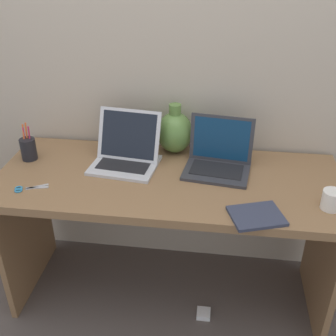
% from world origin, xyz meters
% --- Properties ---
extents(ground_plane, '(6.00, 6.00, 0.00)m').
position_xyz_m(ground_plane, '(0.00, 0.00, 0.00)').
color(ground_plane, '#564C47').
extents(back_wall, '(4.40, 0.04, 2.40)m').
position_xyz_m(back_wall, '(0.00, 0.37, 1.20)').
color(back_wall, '#BCAD99').
rests_on(back_wall, ground).
extents(desk, '(1.61, 0.65, 0.75)m').
position_xyz_m(desk, '(0.00, 0.00, 0.59)').
color(desk, olive).
rests_on(desk, ground).
extents(laptop_left, '(0.34, 0.29, 0.25)m').
position_xyz_m(laptop_left, '(-0.22, 0.11, 0.81)').
color(laptop_left, silver).
rests_on(laptop_left, desk).
extents(laptop_right, '(0.33, 0.28, 0.24)m').
position_xyz_m(laptop_right, '(0.23, 0.12, 0.81)').
color(laptop_right, '#333338').
rests_on(laptop_right, desk).
extents(green_vase, '(0.18, 0.18, 0.26)m').
position_xyz_m(green_vase, '(0.00, 0.27, 0.86)').
color(green_vase, '#5B843D').
rests_on(green_vase, desk).
extents(notebook_stack, '(0.25, 0.22, 0.01)m').
position_xyz_m(notebook_stack, '(0.39, -0.26, 0.75)').
color(notebook_stack, '#33384C').
rests_on(notebook_stack, desk).
extents(coffee_mug, '(0.12, 0.08, 0.08)m').
position_xyz_m(coffee_mug, '(0.70, -0.16, 0.79)').
color(coffee_mug, white).
rests_on(coffee_mug, desk).
extents(pen_cup, '(0.08, 0.08, 0.19)m').
position_xyz_m(pen_cup, '(-0.71, 0.09, 0.80)').
color(pen_cup, black).
rests_on(pen_cup, desk).
extents(scissors, '(0.15, 0.09, 0.01)m').
position_xyz_m(scissors, '(-0.61, -0.18, 0.75)').
color(scissors, '#B7B7BC').
rests_on(scissors, desk).
extents(power_brick, '(0.07, 0.07, 0.03)m').
position_xyz_m(power_brick, '(0.20, -0.14, 0.01)').
color(power_brick, white).
rests_on(power_brick, ground).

